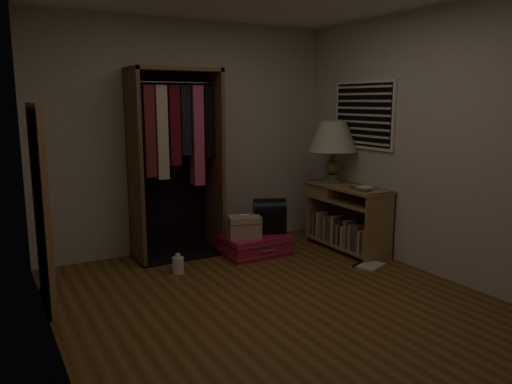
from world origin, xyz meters
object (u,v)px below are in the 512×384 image
console_bookshelf (345,216)px  floor_mirror (42,207)px  white_jug (178,265)px  open_wardrobe (176,148)px  table_lamp (333,138)px  pink_suitcase (255,245)px  train_case (244,227)px  black_bag (269,215)px

console_bookshelf → floor_mirror: (-3.24, -0.04, 0.46)m
floor_mirror → white_jug: 1.46m
open_wardrobe → table_lamp: size_ratio=2.83×
console_bookshelf → floor_mirror: size_ratio=0.66×
table_lamp → white_jug: 2.34m
table_lamp → white_jug: table_lamp is taller
console_bookshelf → table_lamp: table_lamp is taller
table_lamp → console_bookshelf: bearing=-91.2°
floor_mirror → white_jug: (1.24, 0.18, -0.76)m
floor_mirror → console_bookshelf: bearing=0.7°
pink_suitcase → train_case: train_case is taller
pink_suitcase → train_case: size_ratio=1.80×
table_lamp → open_wardrobe: bearing=165.2°
pink_suitcase → white_jug: 0.99m
console_bookshelf → table_lamp: size_ratio=1.55×
pink_suitcase → train_case: 0.27m
white_jug → floor_mirror: bearing=-171.6°
open_wardrobe → white_jug: open_wardrobe is taller
console_bookshelf → train_case: bearing=165.7°
pink_suitcase → black_bag: bearing=9.2°
console_bookshelf → table_lamp: (0.01, 0.26, 0.89)m
train_case → table_lamp: bearing=15.3°
console_bookshelf → white_jug: console_bookshelf is taller
console_bookshelf → black_bag: (-0.81, 0.35, 0.03)m
pink_suitcase → table_lamp: bearing=-3.9°
train_case → black_bag: black_bag is taller
open_wardrobe → table_lamp: 1.84m
pink_suitcase → table_lamp: (1.03, -0.05, 1.17)m
open_wardrobe → pink_suitcase: bearing=-29.3°
black_bag → table_lamp: size_ratio=0.59×
train_case → table_lamp: 1.50m
console_bookshelf → floor_mirror: floor_mirror is taller
floor_mirror → table_lamp: (3.24, 0.30, 0.43)m
floor_mirror → train_case: size_ratio=4.14×
console_bookshelf → black_bag: bearing=156.6°
train_case → white_jug: 0.89m
console_bookshelf → black_bag: 0.88m
pink_suitcase → train_case: bearing=-175.1°
floor_mirror → white_jug: bearing=8.4°
floor_mirror → train_case: bearing=9.2°
console_bookshelf → black_bag: size_ratio=2.64×
open_wardrobe → train_case: bearing=-35.6°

